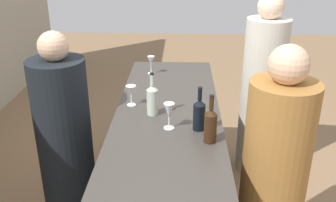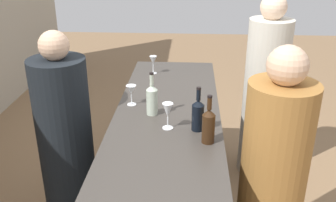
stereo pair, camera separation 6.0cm
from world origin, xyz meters
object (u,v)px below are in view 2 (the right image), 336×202
wine_bottle_center_clear_pale (152,99)px  person_right_guest (66,141)px  wine_glass_near_right (131,91)px  person_center_guest (264,96)px  person_left_guest (273,176)px  wine_bottle_second_left_near_black (198,114)px  wine_glass_near_left (168,111)px  wine_glass_near_center (153,61)px  wine_bottle_leftmost_amber_brown (208,125)px

wine_bottle_center_clear_pale → person_right_guest: size_ratio=0.20×
wine_glass_near_right → person_center_guest: person_center_guest is taller
wine_glass_near_right → person_left_guest: size_ratio=0.10×
wine_bottle_second_left_near_black → person_right_guest: (0.26, 0.92, -0.36)m
wine_bottle_second_left_near_black → wine_glass_near_left: wine_bottle_second_left_near_black is taller
wine_glass_near_center → person_right_guest: size_ratio=0.10×
wine_bottle_leftmost_amber_brown → wine_glass_near_center: bearing=20.2°
wine_glass_near_center → wine_glass_near_right: size_ratio=1.08×
wine_bottle_center_clear_pale → person_center_guest: bearing=-47.4°
wine_bottle_center_clear_pale → person_center_guest: 1.23m
wine_glass_near_center → person_left_guest: person_left_guest is taller
wine_glass_near_left → person_right_guest: size_ratio=0.11×
wine_glass_near_left → wine_glass_near_center: wine_glass_near_left is taller
wine_bottle_leftmost_amber_brown → person_left_guest: bearing=-83.0°
wine_glass_near_left → wine_bottle_center_clear_pale: bearing=30.4°
wine_bottle_second_left_near_black → person_left_guest: (-0.10, -0.46, -0.35)m
person_left_guest → wine_bottle_second_left_near_black: bearing=-10.9°
wine_bottle_leftmost_amber_brown → wine_bottle_center_clear_pale: 0.49m
wine_bottle_second_left_near_black → wine_glass_near_center: size_ratio=1.79×
wine_bottle_leftmost_amber_brown → wine_bottle_center_clear_pale: (0.35, 0.35, 0.00)m
wine_bottle_center_clear_pale → wine_bottle_second_left_near_black: bearing=-124.5°
person_right_guest → wine_glass_near_right: bearing=4.4°
person_left_guest → person_right_guest: person_left_guest is taller
wine_bottle_leftmost_amber_brown → person_right_guest: 1.11m
wine_bottle_center_clear_pale → person_right_guest: (0.06, 0.62, -0.37)m
wine_glass_near_center → wine_glass_near_right: bearing=172.6°
wine_glass_near_right → person_center_guest: (0.67, -1.03, -0.29)m
wine_bottle_leftmost_amber_brown → wine_glass_near_center: size_ratio=1.87×
wine_bottle_center_clear_pale → wine_glass_near_center: 0.80m
wine_bottle_center_clear_pale → person_right_guest: bearing=84.9°
wine_bottle_center_clear_pale → wine_glass_near_right: bearing=48.2°
person_left_guest → wine_bottle_leftmost_amber_brown: bearing=8.1°
wine_glass_near_right → person_center_guest: bearing=-57.2°
wine_bottle_center_clear_pale → wine_bottle_leftmost_amber_brown: bearing=-134.8°
wine_glass_near_right → wine_bottle_center_clear_pale: bearing=-131.8°
person_center_guest → person_right_guest: bearing=11.5°
person_right_guest → wine_bottle_leftmost_amber_brown: bearing=-28.3°
wine_bottle_leftmost_amber_brown → person_left_guest: size_ratio=0.19×
wine_glass_near_left → person_right_guest: 0.86m
wine_bottle_second_left_near_black → person_right_guest: bearing=74.3°
person_left_guest → person_center_guest: (1.10, -0.13, 0.06)m
wine_bottle_second_left_near_black → wine_glass_near_left: 0.18m
wine_glass_near_center → person_left_guest: size_ratio=0.10×
wine_glass_near_left → wine_bottle_second_left_near_black: bearing=-92.6°
wine_glass_near_left → wine_glass_near_right: wine_glass_near_left is taller
wine_glass_near_center → wine_bottle_leftmost_amber_brown: bearing=-159.8°
wine_bottle_leftmost_amber_brown → wine_bottle_center_clear_pale: same height
wine_bottle_leftmost_amber_brown → wine_glass_near_center: (1.14, 0.42, 0.00)m
wine_bottle_second_left_near_black → person_left_guest: person_left_guest is taller
wine_bottle_leftmost_amber_brown → person_right_guest: person_right_guest is taller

